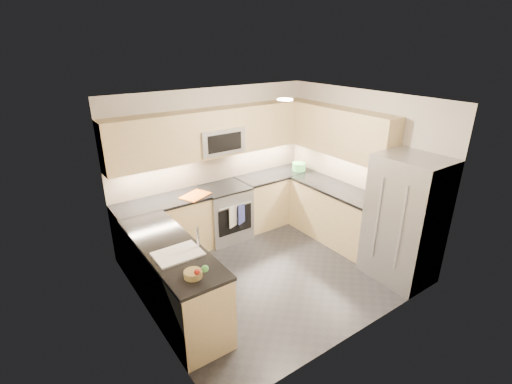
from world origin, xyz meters
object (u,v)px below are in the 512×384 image
at_px(gas_range, 225,213).
at_px(utensil_bowl, 299,167).
at_px(cutting_board, 195,195).
at_px(refrigerator, 405,220).
at_px(fruit_basket, 193,274).
at_px(microwave, 218,140).

distance_m(gas_range, utensil_bowl, 1.66).
distance_m(gas_range, cutting_board, 0.76).
relative_size(utensil_bowl, cutting_board, 0.56).
xyz_separation_m(refrigerator, fruit_basket, (-3.00, 0.41, 0.07)).
bearing_deg(refrigerator, gas_range, 120.88).
bearing_deg(microwave, utensil_bowl, -7.97).
bearing_deg(utensil_bowl, cutting_board, -179.95).
relative_size(refrigerator, cutting_board, 4.08).
xyz_separation_m(utensil_bowl, fruit_basket, (-3.10, -1.92, -0.04)).
distance_m(utensil_bowl, cutting_board, 2.13).
distance_m(microwave, cutting_board, 0.97).
bearing_deg(microwave, gas_range, -90.00).
bearing_deg(gas_range, cutting_board, -170.57).
height_order(gas_range, fruit_basket, fruit_basket).
relative_size(microwave, utensil_bowl, 3.06).
distance_m(gas_range, microwave, 1.25).
bearing_deg(refrigerator, microwave, 119.62).
height_order(gas_range, utensil_bowl, utensil_bowl).
distance_m(refrigerator, utensil_bowl, 2.34).
distance_m(microwave, refrigerator, 3.04).
xyz_separation_m(microwave, fruit_basket, (-1.55, -2.14, -0.73)).
bearing_deg(microwave, refrigerator, -60.38).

